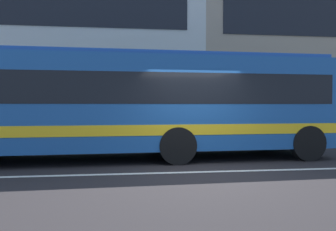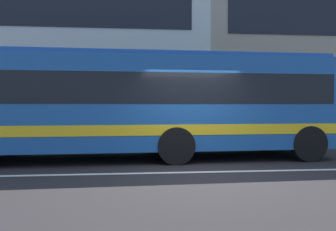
# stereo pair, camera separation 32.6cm
# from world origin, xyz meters

# --- Properties ---
(ground_plane) EXTENTS (160.00, 160.00, 0.00)m
(ground_plane) POSITION_xyz_m (0.00, 0.00, 0.00)
(ground_plane) COLOR #272324
(lane_centre_line) EXTENTS (60.00, 0.16, 0.01)m
(lane_centre_line) POSITION_xyz_m (0.00, 0.00, 0.00)
(lane_centre_line) COLOR silver
(lane_centre_line) RESTS_ON ground_plane
(hedge_row_far) EXTENTS (22.02, 1.10, 0.89)m
(hedge_row_far) POSITION_xyz_m (3.57, 5.82, 0.45)
(hedge_row_far) COLOR #2F672F
(hedge_row_far) RESTS_ON ground_plane
(apartment_block_left) EXTENTS (24.76, 11.48, 11.30)m
(apartment_block_left) POSITION_xyz_m (-10.01, 15.23, 5.65)
(apartment_block_left) COLOR silver
(apartment_block_left) RESTS_ON ground_plane
(transit_bus) EXTENTS (10.96, 3.03, 3.04)m
(transit_bus) POSITION_xyz_m (-1.16, 2.26, 1.68)
(transit_bus) COLOR #1C5094
(transit_bus) RESTS_ON ground_plane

